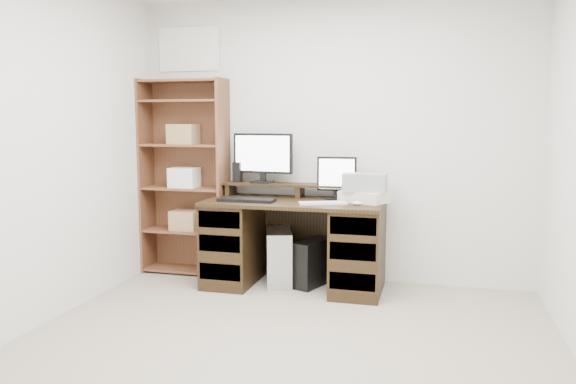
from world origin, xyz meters
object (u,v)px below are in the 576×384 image
at_px(desk, 294,242).
at_px(monitor_small, 337,176).
at_px(monitor_wide, 263,155).
at_px(tower_black, 312,263).
at_px(printer, 365,197).
at_px(bookshelf, 185,175).
at_px(tower_silver, 279,257).

relative_size(desk, monitor_small, 4.08).
height_order(desk, monitor_wide, monitor_wide).
height_order(desk, tower_black, desk).
relative_size(printer, bookshelf, 0.20).
bearing_deg(monitor_wide, bookshelf, -174.49).
bearing_deg(tower_silver, bookshelf, 153.52).
bearing_deg(bookshelf, desk, -10.97).
height_order(tower_silver, tower_black, tower_silver).
xyz_separation_m(desk, tower_black, (0.14, 0.07, -0.19)).
distance_m(monitor_wide, printer, 0.99).
distance_m(printer, bookshelf, 1.70).
distance_m(tower_silver, bookshelf, 1.17).
bearing_deg(tower_black, desk, -132.90).
bearing_deg(desk, printer, 6.72).
distance_m(desk, tower_silver, 0.23).
relative_size(monitor_wide, tower_silver, 1.18).
xyz_separation_m(monitor_wide, tower_black, (0.48, -0.14, -0.92)).
height_order(monitor_small, tower_black, monitor_small).
relative_size(monitor_wide, printer, 1.52).
relative_size(desk, tower_black, 3.46).
relative_size(printer, tower_black, 0.84).
bearing_deg(tower_silver, monitor_wide, 125.10).
bearing_deg(tower_black, tower_silver, -158.57).
distance_m(monitor_small, tower_silver, 0.87).
height_order(tower_silver, bookshelf, bookshelf).
height_order(monitor_wide, tower_black, monitor_wide).
distance_m(monitor_wide, monitor_small, 0.70).
height_order(desk, tower_silver, desk).
xyz_separation_m(desk, monitor_wide, (-0.34, 0.21, 0.73)).
xyz_separation_m(monitor_wide, bookshelf, (-0.76, 0.01, -0.20)).
xyz_separation_m(printer, bookshelf, (-1.69, 0.14, 0.12)).
height_order(printer, tower_black, printer).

